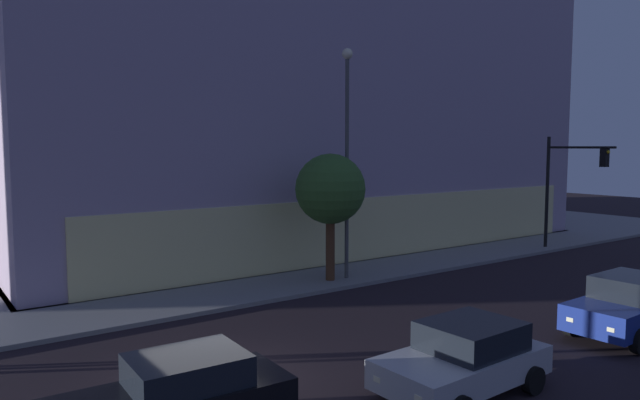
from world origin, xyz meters
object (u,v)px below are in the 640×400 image
Objects in this scene: street_lamp_sidewalk at (347,139)px; car_silver at (464,358)px; sidewalk_tree at (330,190)px; car_blue at (628,306)px; modern_building at (238,89)px; car_black at (175,399)px; traffic_light_far_corner at (568,176)px.

street_lamp_sidewalk is 2.25× the size of car_silver.
car_blue is (3.21, -10.34, -2.93)m from sidewalk_tree.
modern_building is 7.63× the size of car_blue.
car_black is (-14.91, -25.60, -8.62)m from modern_building.
car_blue is (-1.69, -27.37, -8.56)m from modern_building.
sidewalk_tree is 11.36m from car_silver.
street_lamp_sidewalk reaches higher than car_blue.
car_black is at bearing -163.98° from traffic_light_far_corner.
modern_building is at bearing 73.96° from sidewalk_tree.
street_lamp_sidewalk is 14.64m from car_black.
traffic_light_far_corner is (9.21, -18.67, -5.42)m from modern_building.
street_lamp_sidewalk is at bearing 65.42° from car_silver.
modern_building is 17.95m from street_lamp_sidewalk.
modern_building reaches higher than traffic_light_far_corner.
car_silver is 0.97× the size of car_blue.
modern_building is 29.92m from car_silver.
car_silver is at bearing -107.82° from modern_building.
modern_building is 5.46× the size of traffic_light_far_corner.
modern_building is at bearing 72.18° from car_silver.
modern_building is at bearing 59.77° from car_black.
car_blue reaches higher than car_silver.
car_black is at bearing 172.36° from car_blue.
street_lamp_sidewalk is 2.19× the size of car_blue.
sidewalk_tree is at bearing 173.36° from traffic_light_far_corner.
car_silver is (-3.87, -10.24, -3.01)m from sidewalk_tree.
traffic_light_far_corner is at bearing -6.64° from sidewalk_tree.
modern_building is 30.86m from car_black.
car_blue is (7.07, -0.10, 0.08)m from car_silver.
traffic_light_far_corner reaches higher than sidewalk_tree.
street_lamp_sidewalk is at bearing -4.76° from sidewalk_tree.
modern_building is 18.59m from sidewalk_tree.
car_black is (-24.12, -6.92, -3.20)m from traffic_light_far_corner.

